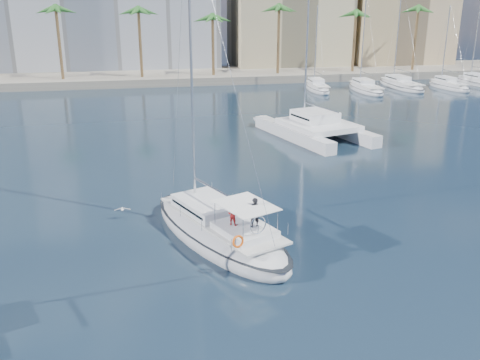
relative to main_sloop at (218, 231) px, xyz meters
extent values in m
plane|color=black|center=(1.64, -0.43, -0.54)|extent=(160.00, 160.00, 0.00)
cube|color=gray|center=(1.64, 60.57, 0.06)|extent=(120.00, 14.00, 1.20)
cube|color=#BFB289|center=(23.64, 69.57, 9.46)|extent=(20.00, 14.00, 20.00)
cube|color=tan|center=(43.64, 67.57, 8.46)|extent=(18.00, 12.00, 18.00)
cylinder|color=brown|center=(1.64, 56.57, 4.71)|extent=(0.44, 0.44, 10.50)
sphere|color=#2A6425|center=(1.64, 56.57, 9.96)|extent=(3.60, 3.60, 3.60)
cylinder|color=brown|center=(35.64, 56.57, 4.71)|extent=(0.44, 0.44, 10.50)
sphere|color=#2A6425|center=(35.64, 56.57, 9.96)|extent=(3.60, 3.60, 3.60)
ellipsoid|color=silver|center=(0.00, 0.00, -0.17)|extent=(8.23, 12.63, 2.51)
ellipsoid|color=black|center=(0.00, 0.00, 0.18)|extent=(8.30, 12.76, 0.18)
cube|color=silver|center=(0.09, -0.21, 0.78)|extent=(6.03, 9.42, 0.12)
cube|color=white|center=(-0.45, 1.07, 1.14)|extent=(3.92, 4.65, 0.60)
cube|color=black|center=(-0.45, 1.07, 1.16)|extent=(3.76, 4.22, 0.14)
cylinder|color=#B7BABF|center=(-0.99, 2.36, 8.76)|extent=(0.15, 0.15, 15.85)
cylinder|color=#B7BABF|center=(-0.05, 0.11, 2.34)|extent=(1.99, 4.54, 0.11)
cube|color=white|center=(0.99, -2.36, 1.02)|extent=(3.28, 3.67, 0.36)
cube|color=white|center=(1.03, -2.46, 2.39)|extent=(3.28, 3.67, 0.04)
torus|color=silver|center=(1.44, -3.43, 1.69)|extent=(0.90, 0.42, 0.96)
torus|color=#FA5B0D|center=(0.26, -4.43, 1.39)|extent=(0.66, 0.43, 0.64)
imported|color=black|center=(1.46, -2.50, 1.98)|extent=(0.62, 0.47, 1.56)
imported|color=maroon|center=(0.44, -2.03, 1.76)|extent=(0.70, 0.67, 1.13)
cube|color=silver|center=(10.21, 20.35, 0.01)|extent=(4.53, 12.16, 1.10)
cube|color=silver|center=(14.97, 21.70, 0.01)|extent=(4.53, 12.16, 1.10)
cube|color=white|center=(12.75, 20.43, 0.76)|extent=(7.19, 8.03, 0.50)
cube|color=white|center=(12.59, 21.03, 1.46)|extent=(4.26, 4.48, 1.00)
cube|color=black|center=(12.59, 21.03, 1.51)|extent=(4.15, 4.01, 0.18)
cylinder|color=#B7BABF|center=(12.08, 22.80, 9.16)|extent=(0.18, 0.18, 16.40)
ellipsoid|color=silver|center=(-5.22, 3.83, 0.14)|extent=(0.20, 0.38, 0.18)
sphere|color=silver|center=(-5.22, 4.01, 0.16)|extent=(0.10, 0.10, 0.10)
cube|color=gray|center=(-5.49, 3.83, 0.17)|extent=(0.43, 0.16, 0.10)
cube|color=gray|center=(-4.96, 3.83, 0.17)|extent=(0.43, 0.16, 0.10)
camera|label=1|loc=(-3.99, -26.65, 12.20)|focal=40.00mm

